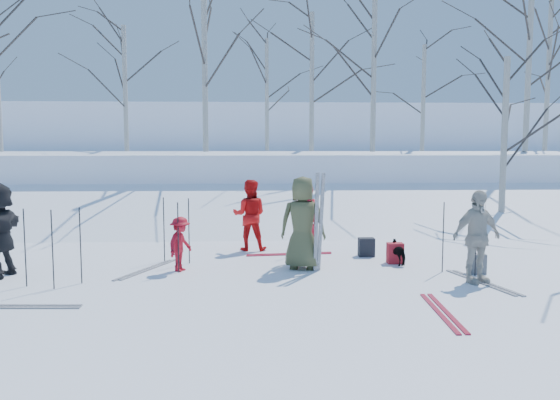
{
  "coord_description": "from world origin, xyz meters",
  "views": [
    {
      "loc": [
        -0.48,
        -9.53,
        2.38
      ],
      "look_at": [
        0.0,
        1.5,
        1.3
      ],
      "focal_mm": 35.0,
      "sensor_mm": 36.0,
      "label": 1
    }
  ],
  "objects_px": {
    "skier_cream_east": "(477,237)",
    "backpack_red": "(395,253)",
    "skier_olive_center": "(303,223)",
    "backpack_grey": "(477,264)",
    "skier_red_north": "(305,222)",
    "dog": "(399,252)",
    "backpack_dark": "(366,247)",
    "skier_redor_behind": "(250,215)",
    "skier_red_seated": "(180,244)"
  },
  "relations": [
    {
      "from": "skier_cream_east",
      "to": "backpack_red",
      "type": "xyz_separation_m",
      "value": [
        -1.0,
        1.64,
        -0.61
      ]
    },
    {
      "from": "skier_olive_center",
      "to": "backpack_grey",
      "type": "height_order",
      "value": "skier_olive_center"
    },
    {
      "from": "backpack_red",
      "to": "skier_olive_center",
      "type": "bearing_deg",
      "value": -167.61
    },
    {
      "from": "skier_red_north",
      "to": "dog",
      "type": "height_order",
      "value": "skier_red_north"
    },
    {
      "from": "backpack_dark",
      "to": "backpack_grey",
      "type": "bearing_deg",
      "value": -44.61
    },
    {
      "from": "skier_cream_east",
      "to": "backpack_dark",
      "type": "relative_size",
      "value": 4.08
    },
    {
      "from": "skier_olive_center",
      "to": "backpack_red",
      "type": "bearing_deg",
      "value": -155.59
    },
    {
      "from": "dog",
      "to": "backpack_grey",
      "type": "distance_m",
      "value": 1.53
    },
    {
      "from": "dog",
      "to": "backpack_grey",
      "type": "xyz_separation_m",
      "value": [
        1.25,
        -0.89,
        -0.05
      ]
    },
    {
      "from": "skier_red_north",
      "to": "skier_cream_east",
      "type": "height_order",
      "value": "skier_red_north"
    },
    {
      "from": "skier_olive_center",
      "to": "skier_red_north",
      "type": "height_order",
      "value": "skier_olive_center"
    },
    {
      "from": "skier_red_north",
      "to": "backpack_red",
      "type": "xyz_separation_m",
      "value": [
        1.83,
        -0.27,
        -0.61
      ]
    },
    {
      "from": "backpack_red",
      "to": "skier_cream_east",
      "type": "bearing_deg",
      "value": -58.57
    },
    {
      "from": "skier_olive_center",
      "to": "backpack_grey",
      "type": "bearing_deg",
      "value": -177.59
    },
    {
      "from": "skier_olive_center",
      "to": "dog",
      "type": "relative_size",
      "value": 3.13
    },
    {
      "from": "skier_red_north",
      "to": "skier_redor_behind",
      "type": "height_order",
      "value": "skier_red_north"
    },
    {
      "from": "dog",
      "to": "backpack_red",
      "type": "bearing_deg",
      "value": -75.26
    },
    {
      "from": "backpack_grey",
      "to": "backpack_dark",
      "type": "distance_m",
      "value": 2.46
    },
    {
      "from": "skier_redor_behind",
      "to": "backpack_red",
      "type": "bearing_deg",
      "value": 157.38
    },
    {
      "from": "skier_red_north",
      "to": "skier_redor_behind",
      "type": "distance_m",
      "value": 1.75
    },
    {
      "from": "skier_red_north",
      "to": "backpack_dark",
      "type": "xyz_separation_m",
      "value": [
        1.39,
        0.48,
        -0.62
      ]
    },
    {
      "from": "skier_red_north",
      "to": "dog",
      "type": "distance_m",
      "value": 2.01
    },
    {
      "from": "skier_red_seated",
      "to": "backpack_red",
      "type": "bearing_deg",
      "value": -59.36
    },
    {
      "from": "skier_red_north",
      "to": "dog",
      "type": "bearing_deg",
      "value": 149.36
    },
    {
      "from": "backpack_grey",
      "to": "dog",
      "type": "bearing_deg",
      "value": 144.57
    },
    {
      "from": "skier_red_north",
      "to": "backpack_grey",
      "type": "distance_m",
      "value": 3.43
    },
    {
      "from": "skier_red_north",
      "to": "skier_cream_east",
      "type": "bearing_deg",
      "value": 126.11
    },
    {
      "from": "skier_red_seated",
      "to": "backpack_red",
      "type": "xyz_separation_m",
      "value": [
        4.3,
        0.51,
        -0.31
      ]
    },
    {
      "from": "skier_redor_behind",
      "to": "backpack_red",
      "type": "distance_m",
      "value": 3.43
    },
    {
      "from": "skier_cream_east",
      "to": "skier_olive_center",
      "type": "bearing_deg",
      "value": 140.38
    },
    {
      "from": "backpack_red",
      "to": "backpack_grey",
      "type": "xyz_separation_m",
      "value": [
        1.31,
        -0.98,
        -0.02
      ]
    },
    {
      "from": "dog",
      "to": "backpack_red",
      "type": "height_order",
      "value": "dog"
    },
    {
      "from": "skier_red_seated",
      "to": "skier_cream_east",
      "type": "distance_m",
      "value": 5.43
    },
    {
      "from": "skier_redor_behind",
      "to": "backpack_grey",
      "type": "relative_size",
      "value": 4.29
    },
    {
      "from": "skier_red_north",
      "to": "backpack_dark",
      "type": "bearing_deg",
      "value": 179.15
    },
    {
      "from": "skier_olive_center",
      "to": "skier_red_seated",
      "type": "xyz_separation_m",
      "value": [
        -2.36,
        -0.08,
        -0.38
      ]
    },
    {
      "from": "backpack_red",
      "to": "backpack_grey",
      "type": "bearing_deg",
      "value": -36.75
    },
    {
      "from": "skier_cream_east",
      "to": "backpack_red",
      "type": "distance_m",
      "value": 2.02
    },
    {
      "from": "dog",
      "to": "skier_olive_center",
      "type": "bearing_deg",
      "value": -9.89
    },
    {
      "from": "skier_redor_behind",
      "to": "skier_red_seated",
      "type": "distance_m",
      "value": 2.47
    },
    {
      "from": "skier_red_seated",
      "to": "backpack_dark",
      "type": "distance_m",
      "value": 4.07
    },
    {
      "from": "skier_red_seated",
      "to": "backpack_grey",
      "type": "xyz_separation_m",
      "value": [
        5.6,
        -0.47,
        -0.33
      ]
    },
    {
      "from": "skier_cream_east",
      "to": "dog",
      "type": "xyz_separation_m",
      "value": [
        -0.94,
        1.55,
        -0.57
      ]
    },
    {
      "from": "skier_redor_behind",
      "to": "backpack_dark",
      "type": "height_order",
      "value": "skier_redor_behind"
    },
    {
      "from": "skier_cream_east",
      "to": "dog",
      "type": "height_order",
      "value": "skier_cream_east"
    },
    {
      "from": "skier_olive_center",
      "to": "skier_redor_behind",
      "type": "height_order",
      "value": "skier_olive_center"
    },
    {
      "from": "skier_olive_center",
      "to": "skier_redor_behind",
      "type": "xyz_separation_m",
      "value": [
        -1.05,
        2.0,
        -0.09
      ]
    },
    {
      "from": "skier_redor_behind",
      "to": "skier_cream_east",
      "type": "xyz_separation_m",
      "value": [
        4.0,
        -3.22,
        0.0
      ]
    },
    {
      "from": "skier_redor_behind",
      "to": "backpack_grey",
      "type": "xyz_separation_m",
      "value": [
        4.3,
        -2.55,
        -0.63
      ]
    },
    {
      "from": "skier_olive_center",
      "to": "skier_cream_east",
      "type": "height_order",
      "value": "skier_olive_center"
    }
  ]
}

